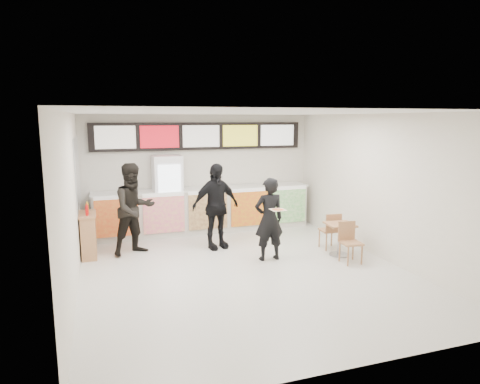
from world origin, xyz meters
name	(u,v)px	position (x,y,z in m)	size (l,w,h in m)	color
floor	(243,271)	(0.00, 0.00, 0.00)	(7.00, 7.00, 0.00)	beige
ceiling	(244,113)	(0.00, 0.00, 3.00)	(7.00, 7.00, 0.00)	white
wall_back	(200,172)	(0.00, 3.50, 1.50)	(6.00, 6.00, 0.00)	silver
wall_left	(72,204)	(-3.00, 0.00, 1.50)	(7.00, 7.00, 0.00)	silver
wall_right	(379,186)	(3.00, 0.00, 1.50)	(7.00, 7.00, 0.00)	silver
service_counter	(205,210)	(0.00, 3.09, 0.57)	(5.56, 0.77, 1.14)	silver
menu_board	(201,136)	(0.00, 3.41, 2.45)	(5.50, 0.14, 0.70)	black
drinks_fridge	(168,195)	(-0.93, 3.11, 1.00)	(0.70, 0.67, 2.00)	white
mirror_panel	(77,172)	(-2.99, 2.45, 1.75)	(0.01, 2.00, 1.50)	#B2B7BF
customer_main	(269,219)	(0.72, 0.47, 0.86)	(0.63, 0.41, 1.72)	black
customer_left	(134,209)	(-1.87, 1.77, 0.99)	(0.96, 0.75, 1.97)	black
customer_mid	(216,206)	(-0.11, 1.60, 0.96)	(1.13, 0.47, 1.93)	black
pizza_slice	(278,209)	(0.72, 0.02, 1.16)	(0.36, 0.36, 0.02)	beige
cafe_table	(340,233)	(2.26, 0.25, 0.48)	(0.61, 1.45, 0.83)	tan
condiment_ledge	(89,234)	(-2.82, 1.88, 0.48)	(0.34, 0.84, 1.11)	tan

